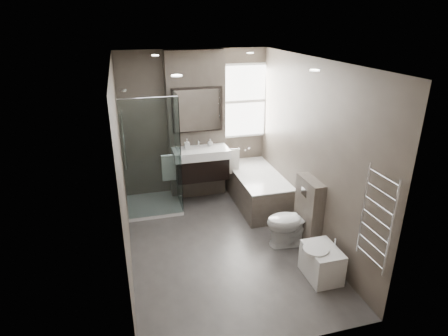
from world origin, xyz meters
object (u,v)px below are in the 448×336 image
object	(u,v)px
bathtub	(257,187)
bidet	(321,262)
vanity	(201,163)
toilet	(292,221)

from	to	relation	value
bathtub	bidet	size ratio (longest dim) A/B	2.94
vanity	bidet	size ratio (longest dim) A/B	1.75
bathtub	bidet	xyz separation A→B (m)	(0.09, -2.13, -0.09)
bidet	toilet	bearing A→B (deg)	93.21
toilet	bidet	distance (m)	0.80
vanity	toilet	world-z (taller)	vanity
toilet	bidet	world-z (taller)	toilet
vanity	bathtub	distance (m)	1.07
vanity	bidet	bearing A→B (deg)	-67.57
bidet	bathtub	bearing A→B (deg)	92.39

